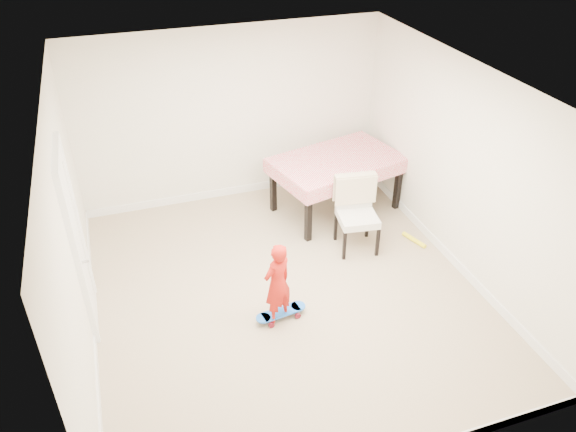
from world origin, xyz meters
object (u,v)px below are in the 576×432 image
object	(u,v)px
dining_table	(336,184)
dining_chair	(358,216)
child	(277,286)
skateboard	(281,314)

from	to	relation	value
dining_table	dining_chair	world-z (taller)	dining_chair
dining_table	child	xyz separation A→B (m)	(-1.55, -2.03, 0.08)
dining_table	child	distance (m)	2.56
dining_table	child	world-z (taller)	child
skateboard	child	bearing A→B (deg)	-155.40
skateboard	child	world-z (taller)	child
dining_chair	child	xyz separation A→B (m)	(-1.43, -1.02, 0.00)
dining_chair	skateboard	xyz separation A→B (m)	(-1.39, -0.99, -0.46)
dining_table	skateboard	bearing A→B (deg)	-140.45
dining_table	skateboard	distance (m)	2.53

